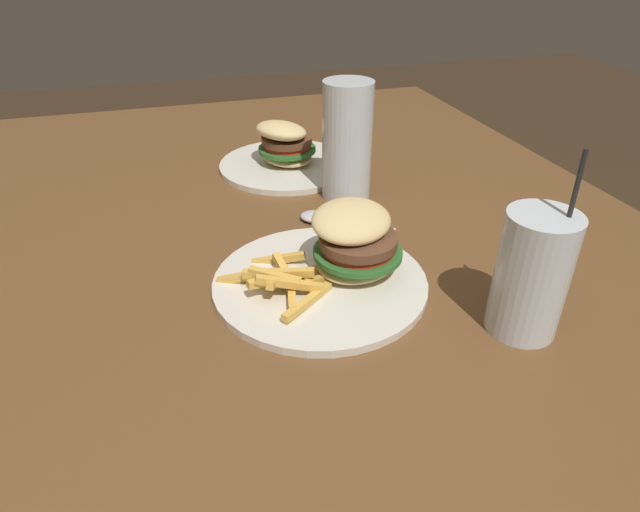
% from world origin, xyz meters
% --- Properties ---
extents(ground_plane, '(8.00, 8.00, 0.00)m').
position_xyz_m(ground_plane, '(0.00, 0.00, 0.00)').
color(ground_plane, '#382819').
extents(dining_table, '(1.23, 1.31, 0.71)m').
position_xyz_m(dining_table, '(0.00, 0.00, 0.59)').
color(dining_table, brown).
rests_on(dining_table, ground_plane).
extents(meal_plate_near, '(0.26, 0.26, 0.10)m').
position_xyz_m(meal_plate_near, '(0.10, -0.19, 0.74)').
color(meal_plate_near, silver).
rests_on(meal_plate_near, dining_table).
extents(beer_glass, '(0.08, 0.08, 0.19)m').
position_xyz_m(beer_glass, '(0.19, 0.04, 0.80)').
color(beer_glass, silver).
rests_on(beer_glass, dining_table).
extents(juice_glass, '(0.08, 0.08, 0.21)m').
position_xyz_m(juice_glass, '(0.27, -0.34, 0.78)').
color(juice_glass, silver).
rests_on(juice_glass, dining_table).
extents(spoon, '(0.13, 0.10, 0.01)m').
position_xyz_m(spoon, '(0.13, -0.04, 0.72)').
color(spoon, silver).
rests_on(spoon, dining_table).
extents(meal_plate_far, '(0.25, 0.25, 0.09)m').
position_xyz_m(meal_plate_far, '(0.13, 0.18, 0.74)').
color(meal_plate_far, silver).
rests_on(meal_plate_far, dining_table).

